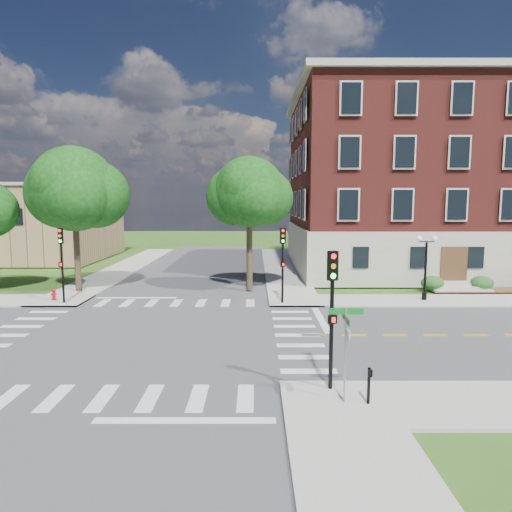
{
  "coord_description": "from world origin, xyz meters",
  "views": [
    {
      "loc": [
        5.13,
        -21.8,
        6.56
      ],
      "look_at": [
        5.17,
        6.27,
        3.2
      ],
      "focal_mm": 32.0,
      "sensor_mm": 36.0,
      "label": 1
    }
  ],
  "objects_px": {
    "traffic_signal_nw": "(62,255)",
    "fire_hydrant": "(54,295)",
    "street_sign_pole": "(346,336)",
    "traffic_signal_ne": "(283,255)",
    "push_button_post": "(369,384)",
    "traffic_signal_se": "(332,302)",
    "twin_lamp_west": "(426,264)"
  },
  "relations": [
    {
      "from": "traffic_signal_se",
      "to": "push_button_post",
      "type": "height_order",
      "value": "traffic_signal_se"
    },
    {
      "from": "twin_lamp_west",
      "to": "street_sign_pole",
      "type": "relative_size",
      "value": 1.36
    },
    {
      "from": "twin_lamp_west",
      "to": "fire_hydrant",
      "type": "xyz_separation_m",
      "value": [
        -24.41,
        -0.07,
        -2.06
      ]
    },
    {
      "from": "traffic_signal_nw",
      "to": "twin_lamp_west",
      "type": "relative_size",
      "value": 1.13
    },
    {
      "from": "twin_lamp_west",
      "to": "push_button_post",
      "type": "bearing_deg",
      "value": -115.77
    },
    {
      "from": "twin_lamp_west",
      "to": "push_button_post",
      "type": "xyz_separation_m",
      "value": [
        -7.53,
        -15.61,
        -1.73
      ]
    },
    {
      "from": "traffic_signal_se",
      "to": "traffic_signal_ne",
      "type": "relative_size",
      "value": 1.0
    },
    {
      "from": "traffic_signal_nw",
      "to": "fire_hydrant",
      "type": "distance_m",
      "value": 3.0
    },
    {
      "from": "traffic_signal_ne",
      "to": "traffic_signal_nw",
      "type": "relative_size",
      "value": 1.0
    },
    {
      "from": "twin_lamp_west",
      "to": "street_sign_pole",
      "type": "xyz_separation_m",
      "value": [
        -8.28,
        -15.49,
        -0.21
      ]
    },
    {
      "from": "push_button_post",
      "to": "traffic_signal_ne",
      "type": "bearing_deg",
      "value": 97.32
    },
    {
      "from": "twin_lamp_west",
      "to": "push_button_post",
      "type": "relative_size",
      "value": 3.53
    },
    {
      "from": "traffic_signal_nw",
      "to": "street_sign_pole",
      "type": "distance_m",
      "value": 21.07
    },
    {
      "from": "street_sign_pole",
      "to": "fire_hydrant",
      "type": "height_order",
      "value": "street_sign_pole"
    },
    {
      "from": "traffic_signal_nw",
      "to": "fire_hydrant",
      "type": "xyz_separation_m",
      "value": [
        -0.97,
        0.8,
        -2.72
      ]
    },
    {
      "from": "traffic_signal_ne",
      "to": "traffic_signal_nw",
      "type": "distance_m",
      "value": 14.01
    },
    {
      "from": "traffic_signal_ne",
      "to": "fire_hydrant",
      "type": "bearing_deg",
      "value": 176.84
    },
    {
      "from": "street_sign_pole",
      "to": "traffic_signal_ne",
      "type": "bearing_deg",
      "value": 94.47
    },
    {
      "from": "traffic_signal_se",
      "to": "fire_hydrant",
      "type": "xyz_separation_m",
      "value": [
        -15.85,
        14.34,
        -2.72
      ]
    },
    {
      "from": "traffic_signal_ne",
      "to": "fire_hydrant",
      "type": "distance_m",
      "value": 15.25
    },
    {
      "from": "traffic_signal_ne",
      "to": "push_button_post",
      "type": "relative_size",
      "value": 4.0
    },
    {
      "from": "traffic_signal_se",
      "to": "twin_lamp_west",
      "type": "distance_m",
      "value": 16.77
    },
    {
      "from": "street_sign_pole",
      "to": "fire_hydrant",
      "type": "bearing_deg",
      "value": 136.29
    },
    {
      "from": "twin_lamp_west",
      "to": "fire_hydrant",
      "type": "distance_m",
      "value": 24.5
    },
    {
      "from": "push_button_post",
      "to": "street_sign_pole",
      "type": "bearing_deg",
      "value": 170.91
    },
    {
      "from": "push_button_post",
      "to": "traffic_signal_nw",
      "type": "bearing_deg",
      "value": 137.19
    },
    {
      "from": "traffic_signal_nw",
      "to": "push_button_post",
      "type": "height_order",
      "value": "traffic_signal_nw"
    },
    {
      "from": "traffic_signal_ne",
      "to": "traffic_signal_se",
      "type": "bearing_deg",
      "value": -86.33
    },
    {
      "from": "traffic_signal_se",
      "to": "fire_hydrant",
      "type": "relative_size",
      "value": 6.4
    },
    {
      "from": "traffic_signal_nw",
      "to": "fire_hydrant",
      "type": "relative_size",
      "value": 6.4
    },
    {
      "from": "street_sign_pole",
      "to": "push_button_post",
      "type": "relative_size",
      "value": 2.58
    },
    {
      "from": "traffic_signal_nw",
      "to": "fire_hydrant",
      "type": "bearing_deg",
      "value": 140.42
    }
  ]
}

